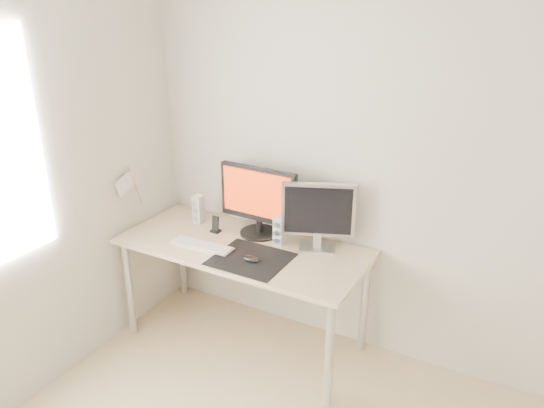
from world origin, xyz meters
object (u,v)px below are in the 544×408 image
at_px(mouse, 251,259).
at_px(main_monitor, 258,199).
at_px(speaker_left, 199,209).
at_px(phone_dock, 216,227).
at_px(desk, 243,256).
at_px(keyboard, 202,245).
at_px(second_monitor, 318,213).
at_px(speaker_right, 280,231).

height_order(mouse, main_monitor, main_monitor).
distance_m(speaker_left, phone_dock, 0.21).
xyz_separation_m(mouse, phone_dock, (-0.43, 0.25, 0.01)).
bearing_deg(desk, keyboard, -146.32).
height_order(desk, phone_dock, phone_dock).
bearing_deg(mouse, main_monitor, 113.43).
height_order(main_monitor, second_monitor, main_monitor).
height_order(speaker_left, speaker_right, same).
xyz_separation_m(speaker_left, speaker_right, (0.66, -0.04, 0.00)).
height_order(main_monitor, speaker_right, main_monitor).
bearing_deg(keyboard, speaker_right, 31.45).
height_order(desk, main_monitor, main_monitor).
bearing_deg(keyboard, mouse, -3.98).
height_order(mouse, speaker_right, speaker_right).
relative_size(mouse, speaker_left, 0.53).
distance_m(mouse, speaker_left, 0.70).
bearing_deg(speaker_right, keyboard, -148.55).
xyz_separation_m(mouse, keyboard, (-0.38, 0.03, -0.01)).
relative_size(mouse, phone_dock, 0.94).
relative_size(mouse, keyboard, 0.25).
bearing_deg(mouse, phone_dock, 149.75).
relative_size(mouse, main_monitor, 0.19).
bearing_deg(main_monitor, desk, -93.90).
distance_m(second_monitor, speaker_right, 0.28).
distance_m(mouse, main_monitor, 0.45).
xyz_separation_m(speaker_right, phone_dock, (-0.47, -0.03, -0.06)).
distance_m(second_monitor, phone_dock, 0.73).
bearing_deg(second_monitor, speaker_right, -163.18).
xyz_separation_m(speaker_left, phone_dock, (0.19, -0.07, -0.06)).
distance_m(desk, speaker_right, 0.30).
relative_size(main_monitor, second_monitor, 1.27).
relative_size(speaker_left, speaker_right, 1.00).
relative_size(second_monitor, phone_dock, 3.87).
bearing_deg(speaker_right, mouse, -98.27).
relative_size(desk, speaker_left, 8.07).
relative_size(desk, main_monitor, 2.90).
xyz_separation_m(desk, phone_dock, (-0.26, 0.08, 0.11)).
xyz_separation_m(second_monitor, keyboard, (-0.65, -0.33, -0.23)).
bearing_deg(keyboard, speaker_left, 128.68).
distance_m(mouse, second_monitor, 0.50).
bearing_deg(keyboard, main_monitor, 55.52).
distance_m(speaker_right, keyboard, 0.50).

